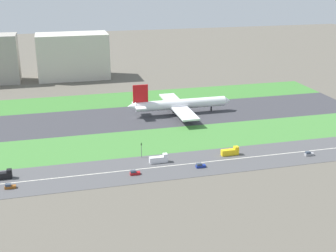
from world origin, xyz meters
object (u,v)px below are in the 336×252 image
Objects in this scene: car_3 at (309,154)px; truck_0 at (230,152)px; truck_2 at (159,159)px; hangar_building at (73,56)px; car_0 at (10,186)px; car_2 at (135,173)px; truck_1 at (2,175)px; car_4 at (200,166)px; airliner at (178,104)px; traffic_light at (141,149)px; fuel_tank_west at (76,58)px.

truck_0 is at bearing -15.56° from car_3.
truck_2 reaches higher than car_3.
truck_2 is at bearing -81.48° from hangar_building.
car_2 is (51.19, 0.00, 0.00)m from car_0.
truck_1 is 1.91× the size of car_3.
car_3 is (54.28, 0.00, 0.00)m from car_4.
airliner is 88.96m from car_3.
traffic_light reaches higher than car_2.
car_4 is 29.50m from traffic_light.
car_3 is at bearing -15.56° from truck_0.
car_3 is at bearing -180.00° from car_2.
truck_2 is 34.92m from truck_0.
car_3 is 254.98m from fuel_tank_west.
car_0 is 196.30m from hangar_building.
fuel_tank_west is (4.30, 45.00, -10.17)m from hangar_building.
airliner reaches higher than truck_0.
truck_1 is 62.00m from traffic_light.
truck_1 is at bearing 180.00° from truck_2.
car_2 and car_3 have the same top height.
car_2 is at bearing 0.00° from car_3.
car_3 is at bearing -4.12° from truck_1.
fuel_tank_west reaches higher than car_4.
traffic_light reaches higher than car_0.
hangar_building reaches higher than truck_2.
car_3 is (84.09, 0.00, 0.00)m from car_2.
fuel_tank_west is at bearing -87.65° from car_2.
fuel_tank_west reaches higher than car_0.
airliner is 7.74× the size of truck_0.
truck_2 and truck_1 have the same top height.
airliner reaches higher than car_0.
truck_2 is 71.54m from car_3.
airliner reaches higher than car_2.
traffic_light reaches higher than car_3.
hangar_building is at bearing -100.96° from car_0.
truck_1 is at bearing -172.58° from traffic_light.
fuel_tank_west is (-9.71, 237.00, 6.81)m from car_2.
car_3 is at bearing -62.94° from hangar_building.
hangar_building is at bearing -85.83° from car_2.
car_0 is at bearing 0.00° from car_4.
truck_1 is 139.19m from car_3.
traffic_light is at bearing -110.36° from car_2.
truck_2 reaches higher than car_2.
fuel_tank_west is at bearing 94.28° from traffic_light.
truck_0 is (6.53, -68.00, -4.56)m from airliner.
traffic_light reaches higher than truck_1.
truck_2 is 1.91× the size of car_3.
car_4 is 20.93m from truck_0.
traffic_light is at bearing 169.10° from truck_0.
car_2 is at bearing -168.27° from truck_0.
car_3 is (138.83, -10.00, -0.75)m from truck_1.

